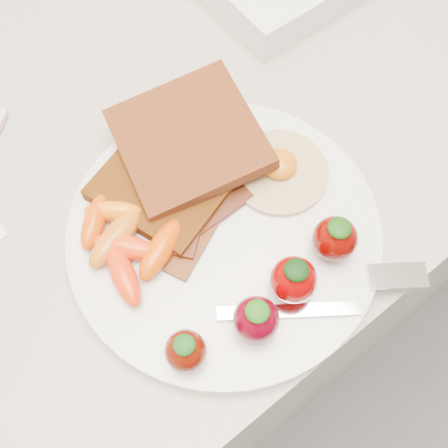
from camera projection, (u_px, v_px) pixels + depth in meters
counter at (170, 272)px, 0.96m from camera, size 2.00×0.60×0.90m
plate at (224, 233)px, 0.49m from camera, size 0.27×0.27×0.02m
toast_lower at (167, 180)px, 0.49m from camera, size 0.13×0.13×0.01m
toast_upper at (188, 139)px, 0.49m from camera, size 0.15×0.14×0.03m
fried_egg at (279, 170)px, 0.50m from camera, size 0.10×0.10×0.02m
bacon_strips at (200, 220)px, 0.48m from camera, size 0.10×0.08×0.01m
baby_carrots at (124, 242)px, 0.46m from camera, size 0.09×0.11×0.02m
strawberries at (278, 290)px, 0.43m from camera, size 0.18×0.05×0.05m
fork at (339, 295)px, 0.45m from camera, size 0.16×0.09×0.00m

